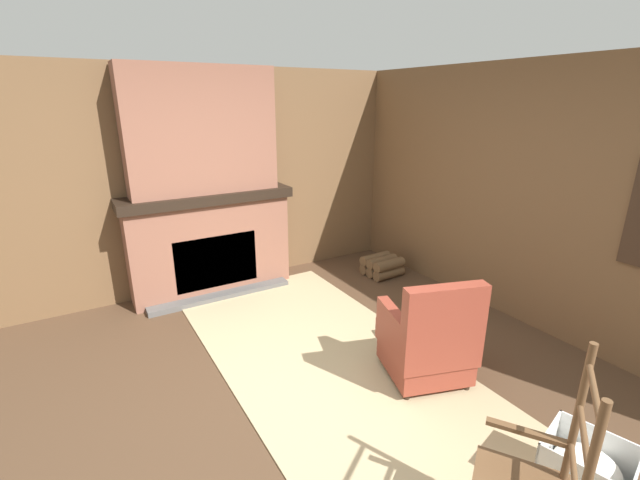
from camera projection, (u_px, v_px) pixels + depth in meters
The scene contains 12 objects.
ground_plane at pixel (307, 398), 3.29m from camera, with size 14.00×14.00×0.00m, color #4C3523.
wood_panel_wall_left at pixel (200, 182), 4.96m from camera, with size 0.06×5.60×2.56m.
wood_panel_wall_back at pixel (538, 199), 4.09m from camera, with size 5.60×0.09×2.56m.
fireplace_hearth at pixel (211, 243), 4.98m from camera, with size 0.60×1.92×1.20m.
chimney_breast at pixel (201, 131), 4.59m from camera, with size 0.34×1.60×1.34m.
area_rug at pixel (339, 369), 3.63m from camera, with size 4.04×1.76×0.01m.
armchair at pixel (428, 342), 3.41m from camera, with size 0.78×0.79×0.92m.
firewood_stack at pixel (382, 266), 5.58m from camera, with size 0.42×0.45×0.25m.
laundry_basket at pixel (586, 471), 2.43m from camera, with size 0.52×0.48×0.36m.
oil_lamp_vase at pixel (160, 186), 4.56m from camera, with size 0.12×0.12×0.32m.
storage_case at pixel (247, 182), 5.05m from camera, with size 0.16×0.21×0.13m.
decorative_plate_on_mantel at pixel (207, 181), 4.83m from camera, with size 0.06×0.23×0.22m.
Camera 1 is at (2.41, -1.32, 2.19)m, focal length 24.00 mm.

